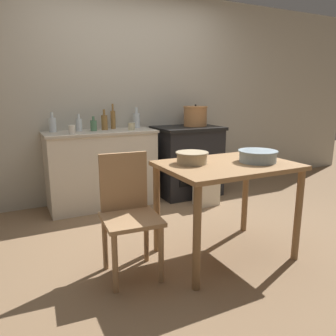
# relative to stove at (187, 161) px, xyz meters

# --- Properties ---
(ground_plane) EXTENTS (14.00, 14.00, 0.00)m
(ground_plane) POSITION_rel_stove_xyz_m (-0.68, -1.25, -0.45)
(ground_plane) COLOR #896B4C
(wall_back) EXTENTS (8.00, 0.07, 2.55)m
(wall_back) POSITION_rel_stove_xyz_m (-0.68, 0.34, 0.82)
(wall_back) COLOR #B2AD9E
(wall_back) RESTS_ON ground_plane
(counter_cabinet) EXTENTS (1.26, 0.54, 0.90)m
(counter_cabinet) POSITION_rel_stove_xyz_m (-1.14, 0.04, -0.00)
(counter_cabinet) COLOR beige
(counter_cabinet) RESTS_ON ground_plane
(stove) EXTENTS (0.83, 0.64, 0.90)m
(stove) POSITION_rel_stove_xyz_m (0.00, 0.00, 0.00)
(stove) COLOR black
(stove) RESTS_ON ground_plane
(work_table) EXTENTS (1.04, 0.74, 0.79)m
(work_table) POSITION_rel_stove_xyz_m (-0.58, -1.63, 0.21)
(work_table) COLOR #997047
(work_table) RESTS_ON ground_plane
(chair) EXTENTS (0.43, 0.43, 0.90)m
(chair) POSITION_rel_stove_xyz_m (-1.37, -1.52, 0.03)
(chair) COLOR #A87F56
(chair) RESTS_ON ground_plane
(flour_sack) EXTENTS (0.27, 0.19, 0.37)m
(flour_sack) POSITION_rel_stove_xyz_m (-0.02, -0.50, -0.27)
(flour_sack) COLOR beige
(flour_sack) RESTS_ON ground_plane
(stock_pot) EXTENTS (0.31, 0.31, 0.28)m
(stock_pot) POSITION_rel_stove_xyz_m (0.12, 0.01, 0.58)
(stock_pot) COLOR #B77A47
(stock_pot) RESTS_ON stove
(mixing_bowl_large) EXTENTS (0.31, 0.31, 0.09)m
(mixing_bowl_large) POSITION_rel_stove_xyz_m (-0.33, -1.70, 0.38)
(mixing_bowl_large) COLOR #93A8B2
(mixing_bowl_large) RESTS_ON work_table
(mixing_bowl_small) EXTENTS (0.26, 0.26, 0.09)m
(mixing_bowl_small) POSITION_rel_stove_xyz_m (-0.83, -1.51, 0.38)
(mixing_bowl_small) COLOR tan
(mixing_bowl_small) RESTS_ON work_table
(bottle_far_left) EXTENTS (0.07, 0.07, 0.17)m
(bottle_far_left) POSITION_rel_stove_xyz_m (-1.20, 0.07, 0.51)
(bottle_far_left) COLOR #517F5B
(bottle_far_left) RESTS_ON counter_cabinet
(bottle_left) EXTENTS (0.08, 0.08, 0.25)m
(bottle_left) POSITION_rel_stove_xyz_m (-0.63, 0.17, 0.55)
(bottle_left) COLOR silver
(bottle_left) RESTS_ON counter_cabinet
(bottle_mid_left) EXTENTS (0.07, 0.07, 0.24)m
(bottle_mid_left) POSITION_rel_stove_xyz_m (-1.06, 0.12, 0.54)
(bottle_mid_left) COLOR olive
(bottle_mid_left) RESTS_ON counter_cabinet
(bottle_center_left) EXTENTS (0.07, 0.07, 0.20)m
(bottle_center_left) POSITION_rel_stove_xyz_m (-1.36, 0.12, 0.52)
(bottle_center_left) COLOR silver
(bottle_center_left) RESTS_ON counter_cabinet
(bottle_center) EXTENTS (0.08, 0.08, 0.22)m
(bottle_center) POSITION_rel_stove_xyz_m (-1.64, 0.17, 0.53)
(bottle_center) COLOR silver
(bottle_center) RESTS_ON counter_cabinet
(bottle_center_right) EXTENTS (0.06, 0.06, 0.30)m
(bottle_center_right) POSITION_rel_stove_xyz_m (-0.93, 0.19, 0.56)
(bottle_center_right) COLOR olive
(bottle_center_right) RESTS_ON counter_cabinet
(cup_mid_right) EXTENTS (0.08, 0.08, 0.08)m
(cup_mid_right) POSITION_rel_stove_xyz_m (-0.78, -0.05, 0.49)
(cup_mid_right) COLOR beige
(cup_mid_right) RESTS_ON counter_cabinet
(cup_right) EXTENTS (0.07, 0.07, 0.10)m
(cup_right) POSITION_rel_stove_xyz_m (-1.48, -0.13, 0.50)
(cup_right) COLOR silver
(cup_right) RESTS_ON counter_cabinet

